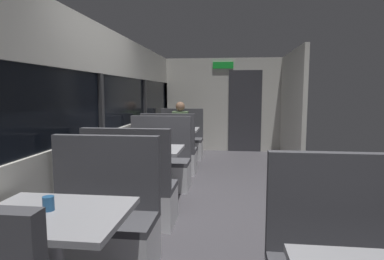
{
  "coord_description": "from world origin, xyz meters",
  "views": [
    {
      "loc": [
        0.17,
        -3.87,
        1.47
      ],
      "look_at": [
        -0.5,
        1.85,
        0.79
      ],
      "focal_mm": 30.07,
      "sensor_mm": 36.0,
      "label": 1
    }
  ],
  "objects": [
    {
      "name": "coffee_cup_secondary",
      "position": [
        -0.94,
        -2.06,
        0.79
      ],
      "size": [
        0.07,
        0.07,
        0.09
      ],
      "color": "#26598C",
      "rests_on": "dining_table_near_window"
    },
    {
      "name": "ground_plane",
      "position": [
        0.0,
        0.0,
        -0.01
      ],
      "size": [
        3.3,
        9.2,
        0.02
      ],
      "primitive_type": "cube",
      "color": "#423F44"
    },
    {
      "name": "bench_near_window_facing_entry",
      "position": [
        -0.89,
        -1.39,
        0.33
      ],
      "size": [
        0.95,
        0.5,
        1.1
      ],
      "color": "silver",
      "rests_on": "ground_plane"
    },
    {
      "name": "dining_table_mid_window",
      "position": [
        -0.89,
        0.18,
        0.64
      ],
      "size": [
        0.9,
        0.7,
        0.74
      ],
      "color": "#9E9EA3",
      "rests_on": "ground_plane"
    },
    {
      "name": "carriage_window_panel_left",
      "position": [
        -1.45,
        0.0,
        1.11
      ],
      "size": [
        0.09,
        8.48,
        2.3
      ],
      "color": "beige",
      "rests_on": "ground_plane"
    },
    {
      "name": "seated_passenger",
      "position": [
        -0.89,
        3.09,
        0.54
      ],
      "size": [
        0.47,
        0.55,
        1.26
      ],
      "color": "#26262D",
      "rests_on": "ground_plane"
    },
    {
      "name": "bench_far_window_facing_end",
      "position": [
        -0.89,
        1.76,
        0.33
      ],
      "size": [
        0.95,
        0.5,
        1.1
      ],
      "color": "silver",
      "rests_on": "ground_plane"
    },
    {
      "name": "coffee_cup_primary",
      "position": [
        -0.75,
        2.56,
        0.79
      ],
      "size": [
        0.07,
        0.07,
        0.09
      ],
      "color": "#26598C",
      "rests_on": "dining_table_far_window"
    },
    {
      "name": "dining_table_near_window",
      "position": [
        -0.89,
        -2.09,
        0.64
      ],
      "size": [
        0.9,
        0.7,
        0.74
      ],
      "color": "#9E9EA3",
      "rests_on": "ground_plane"
    },
    {
      "name": "carriage_aisle_panel_right",
      "position": [
        1.45,
        3.0,
        1.15
      ],
      "size": [
        0.08,
        2.4,
        2.3
      ],
      "primitive_type": "cube",
      "color": "beige",
      "rests_on": "ground_plane"
    },
    {
      "name": "carriage_end_bulkhead",
      "position": [
        0.06,
        4.19,
        1.14
      ],
      "size": [
        2.9,
        0.11,
        2.3
      ],
      "color": "beige",
      "rests_on": "ground_plane"
    },
    {
      "name": "bench_mid_window_facing_entry",
      "position": [
        -0.89,
        0.88,
        0.33
      ],
      "size": [
        0.95,
        0.5,
        1.1
      ],
      "color": "silver",
      "rests_on": "ground_plane"
    },
    {
      "name": "bench_far_window_facing_entry",
      "position": [
        -0.89,
        3.16,
        0.33
      ],
      "size": [
        0.95,
        0.5,
        1.1
      ],
      "color": "silver",
      "rests_on": "ground_plane"
    },
    {
      "name": "dining_table_far_window",
      "position": [
        -0.89,
        2.46,
        0.64
      ],
      "size": [
        0.9,
        0.7,
        0.74
      ],
      "color": "#9E9EA3",
      "rests_on": "ground_plane"
    },
    {
      "name": "bench_mid_window_facing_end",
      "position": [
        -0.89,
        -0.52,
        0.33
      ],
      "size": [
        0.95,
        0.5,
        1.1
      ],
      "color": "silver",
      "rests_on": "ground_plane"
    }
  ]
}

